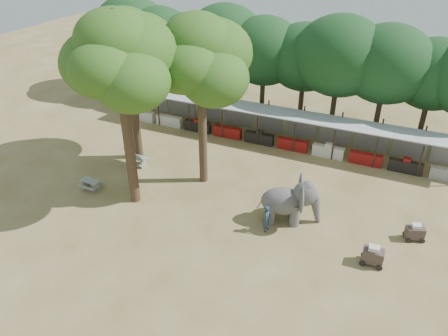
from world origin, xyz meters
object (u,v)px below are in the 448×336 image
at_px(elephant, 290,201).
at_px(picnic_table_far, 138,160).
at_px(yard_tree_left, 128,50).
at_px(yard_tree_back, 200,59).
at_px(handler, 267,219).
at_px(cart_front, 373,255).
at_px(picnic_table_near, 91,183).
at_px(yard_tree_center, 119,60).
at_px(cart_back, 415,232).

relative_size(elephant, picnic_table_far, 2.61).
bearing_deg(picnic_table_far, yard_tree_left, 119.66).
xyz_separation_m(yard_tree_back, handler, (6.01, -3.73, -7.66)).
xyz_separation_m(yard_tree_left, cart_front, (18.08, -5.12, -7.62)).
distance_m(elephant, picnic_table_near, 13.52).
height_order(yard_tree_center, picnic_table_far, yard_tree_center).
bearing_deg(handler, yard_tree_center, 91.67).
bearing_deg(elephant, picnic_table_far, 153.47).
distance_m(yard_tree_back, cart_back, 16.18).
distance_m(yard_tree_back, picnic_table_far, 9.61).
distance_m(yard_tree_left, cart_front, 20.28).
height_order(yard_tree_left, elephant, yard_tree_left).
height_order(elephant, cart_front, elephant).
height_order(yard_tree_center, handler, yard_tree_center).
xyz_separation_m(elephant, handler, (-0.93, -1.51, -0.55)).
distance_m(yard_tree_center, yard_tree_back, 5.04).
xyz_separation_m(yard_tree_left, picnic_table_far, (0.79, -1.38, -7.72)).
distance_m(yard_tree_back, handler, 10.43).
bearing_deg(yard_tree_left, handler, -21.49).
relative_size(yard_tree_left, yard_tree_back, 0.97).
xyz_separation_m(yard_tree_center, cart_front, (15.08, -0.12, -8.62)).
height_order(handler, picnic_table_near, handler).
xyz_separation_m(yard_tree_back, cart_back, (14.02, -1.04, -8.02)).
height_order(yard_tree_center, cart_back, yard_tree_center).
height_order(yard_tree_left, picnic_table_far, yard_tree_left).
xyz_separation_m(yard_tree_back, cart_front, (12.08, -4.12, -7.96)).
distance_m(handler, cart_back, 8.45).
relative_size(yard_tree_left, yard_tree_center, 0.92).
height_order(yard_tree_back, cart_front, yard_tree_back).
bearing_deg(picnic_table_near, elephant, 11.39).
bearing_deg(cart_back, yard_tree_back, 156.06).
height_order(elephant, handler, elephant).
distance_m(yard_tree_back, cart_front, 15.04).
xyz_separation_m(yard_tree_left, cart_back, (20.02, -2.04, -7.68)).
bearing_deg(yard_tree_left, yard_tree_back, -9.46).
bearing_deg(picnic_table_far, yard_tree_back, 4.18).
xyz_separation_m(picnic_table_far, cart_back, (19.23, -0.66, 0.04)).
height_order(yard_tree_center, elephant, yard_tree_center).
bearing_deg(cart_back, handler, 178.88).
distance_m(yard_tree_left, elephant, 14.95).
relative_size(elephant, cart_back, 3.04).
bearing_deg(elephant, yard_tree_center, 172.23).
relative_size(handler, cart_back, 1.39).
bearing_deg(picnic_table_near, yard_tree_left, 88.37).
xyz_separation_m(yard_tree_left, elephant, (12.94, -3.22, -6.77)).
bearing_deg(elephant, cart_front, -38.13).
relative_size(yard_tree_center, cart_back, 9.51).
relative_size(picnic_table_near, cart_front, 1.14).
xyz_separation_m(picnic_table_near, cart_back, (20.40, 3.25, 0.08)).
relative_size(yard_tree_center, elephant, 3.13).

